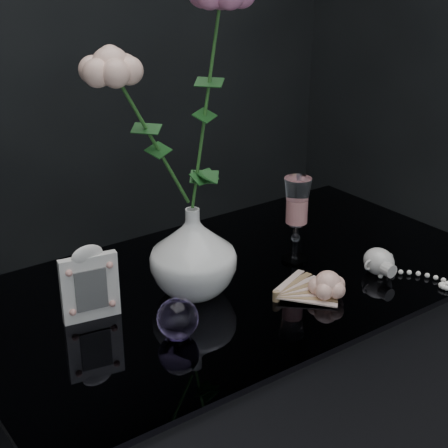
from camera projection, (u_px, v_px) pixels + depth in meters
table at (236, 433)px, 1.50m from camera, size 1.05×0.58×0.76m
vase at (193, 252)px, 1.27m from camera, size 0.17×0.17×0.17m
wine_glass at (296, 220)px, 1.39m from camera, size 0.06×0.06×0.18m
picture_frame at (89, 283)px, 1.19m from camera, size 0.12×0.10×0.14m
paperweight at (178, 318)px, 1.14m from camera, size 0.07×0.07×0.07m
paper_fan at (276, 295)px, 1.27m from camera, size 0.28×0.25×0.02m
loose_rose at (328, 284)px, 1.27m from camera, size 0.14×0.17×0.05m
pearl_jar at (379, 260)px, 1.36m from camera, size 0.20×0.21×0.06m
roses at (180, 99)px, 1.14m from camera, size 0.29×0.12×0.47m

